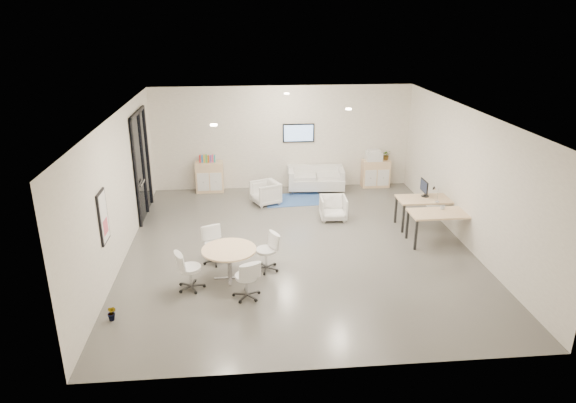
# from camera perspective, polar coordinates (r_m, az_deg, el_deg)

# --- Properties ---
(room_shell) EXTENTS (9.60, 10.60, 4.80)m
(room_shell) POSITION_cam_1_polar(r_m,az_deg,el_deg) (11.72, 1.17, 2.08)
(room_shell) COLOR #595751
(room_shell) RESTS_ON ground
(glass_door) EXTENTS (0.09, 1.90, 2.85)m
(glass_door) POSITION_cam_1_polar(r_m,az_deg,el_deg) (14.33, -15.95, 4.29)
(glass_door) COLOR black
(glass_door) RESTS_ON room_shell
(artwork) EXTENTS (0.05, 0.54, 1.04)m
(artwork) POSITION_cam_1_polar(r_m,az_deg,el_deg) (10.52, -19.85, -1.66)
(artwork) COLOR black
(artwork) RESTS_ON room_shell
(wall_tv) EXTENTS (0.98, 0.06, 0.58)m
(wall_tv) POSITION_cam_1_polar(r_m,az_deg,el_deg) (16.01, 1.18, 7.62)
(wall_tv) COLOR black
(wall_tv) RESTS_ON room_shell
(ceiling_spots) EXTENTS (3.14, 4.14, 0.03)m
(ceiling_spots) POSITION_cam_1_polar(r_m,az_deg,el_deg) (12.12, -0.18, 10.41)
(ceiling_spots) COLOR #FFEAC6
(ceiling_spots) RESTS_ON room_shell
(sideboard_left) EXTENTS (0.84, 0.44, 0.95)m
(sideboard_left) POSITION_cam_1_polar(r_m,az_deg,el_deg) (16.08, -8.69, 2.72)
(sideboard_left) COLOR #DDB285
(sideboard_left) RESTS_ON room_shell
(sideboard_right) EXTENTS (0.87, 0.42, 0.87)m
(sideboard_right) POSITION_cam_1_polar(r_m,az_deg,el_deg) (16.61, 9.70, 3.10)
(sideboard_right) COLOR #DDB285
(sideboard_right) RESTS_ON room_shell
(books) EXTENTS (0.49, 0.14, 0.22)m
(books) POSITION_cam_1_polar(r_m,az_deg,el_deg) (15.92, -8.95, 4.72)
(books) COLOR red
(books) RESTS_ON sideboard_left
(printer) EXTENTS (0.49, 0.41, 0.34)m
(printer) POSITION_cam_1_polar(r_m,az_deg,el_deg) (16.43, 9.51, 5.08)
(printer) COLOR white
(printer) RESTS_ON sideboard_right
(loveseat) EXTENTS (1.79, 1.00, 0.64)m
(loveseat) POSITION_cam_1_polar(r_m,az_deg,el_deg) (16.06, 3.11, 2.46)
(loveseat) COLOR silver
(loveseat) RESTS_ON room_shell
(blue_rug) EXTENTS (1.78, 1.25, 0.01)m
(blue_rug) POSITION_cam_1_polar(r_m,az_deg,el_deg) (15.30, 0.63, 0.21)
(blue_rug) COLOR navy
(blue_rug) RESTS_ON room_shell
(armchair_left) EXTENTS (0.89, 0.91, 0.73)m
(armchair_left) POSITION_cam_1_polar(r_m,az_deg,el_deg) (14.90, -2.52, 1.09)
(armchair_left) COLOR silver
(armchair_left) RESTS_ON room_shell
(armchair_right) EXTENTS (0.71, 0.67, 0.70)m
(armchair_right) POSITION_cam_1_polar(r_m,az_deg,el_deg) (13.81, 5.05, -0.61)
(armchair_right) COLOR silver
(armchair_right) RESTS_ON room_shell
(desk_rear) EXTENTS (1.50, 0.75, 0.78)m
(desk_rear) POSITION_cam_1_polar(r_m,az_deg,el_deg) (13.64, 15.16, 0.03)
(desk_rear) COLOR #DDB285
(desk_rear) RESTS_ON room_shell
(desk_front) EXTENTS (1.52, 0.77, 0.79)m
(desk_front) POSITION_cam_1_polar(r_m,az_deg,el_deg) (12.76, 16.67, -1.51)
(desk_front) COLOR #DDB285
(desk_front) RESTS_ON room_shell
(monitor) EXTENTS (0.20, 0.50, 0.44)m
(monitor) POSITION_cam_1_polar(r_m,az_deg,el_deg) (13.66, 14.91, 1.48)
(monitor) COLOR black
(monitor) RESTS_ON desk_rear
(round_table) EXTENTS (1.13, 1.13, 0.69)m
(round_table) POSITION_cam_1_polar(r_m,az_deg,el_deg) (10.70, -6.56, -5.66)
(round_table) COLOR #DDB285
(round_table) RESTS_ON room_shell
(meeting_chairs) EXTENTS (2.32, 2.32, 0.82)m
(meeting_chairs) POSITION_cam_1_polar(r_m,az_deg,el_deg) (10.78, -6.52, -6.58)
(meeting_chairs) COLOR white
(meeting_chairs) RESTS_ON room_shell
(plant_cabinet) EXTENTS (0.36, 0.38, 0.24)m
(plant_cabinet) POSITION_cam_1_polar(r_m,az_deg,el_deg) (16.56, 10.88, 4.98)
(plant_cabinet) COLOR #3F7F3F
(plant_cabinet) RESTS_ON sideboard_right
(plant_floor) EXTENTS (0.28, 0.35, 0.14)m
(plant_floor) POSITION_cam_1_polar(r_m,az_deg,el_deg) (10.04, -18.93, -12.06)
(plant_floor) COLOR #3F7F3F
(plant_floor) RESTS_ON room_shell
(cup) EXTENTS (0.12, 0.10, 0.11)m
(cup) POSITION_cam_1_polar(r_m,az_deg,el_deg) (12.91, 16.81, -0.62)
(cup) COLOR white
(cup) RESTS_ON desk_front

